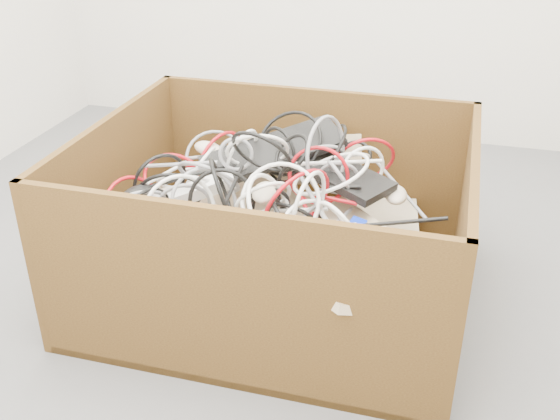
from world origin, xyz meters
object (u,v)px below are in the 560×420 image
(power_strip_right, at_px, (202,237))
(vga_plug, at_px, (358,224))
(cardboard_box, at_px, (274,254))
(power_strip_left, at_px, (188,193))

(power_strip_right, distance_m, vga_plug, 0.46)
(cardboard_box, distance_m, power_strip_right, 0.37)
(power_strip_right, relative_size, vga_plug, 5.91)
(cardboard_box, bearing_deg, power_strip_right, -114.30)
(cardboard_box, bearing_deg, vga_plug, -13.03)
(cardboard_box, bearing_deg, power_strip_left, -164.36)
(cardboard_box, relative_size, power_strip_right, 4.41)
(power_strip_left, relative_size, power_strip_right, 1.13)
(power_strip_left, height_order, vga_plug, power_strip_left)
(power_strip_left, bearing_deg, cardboard_box, -12.09)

